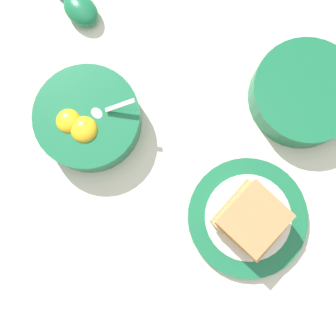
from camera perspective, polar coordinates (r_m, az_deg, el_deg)
name	(u,v)px	position (r m, az deg, el deg)	size (l,w,h in m)	color
ground_plane	(144,134)	(0.70, -3.55, 4.97)	(3.00, 3.00, 0.00)	silver
egg_bowl	(88,119)	(0.68, -11.52, 6.94)	(0.18, 0.18, 0.08)	#196B42
toast_plate	(247,217)	(0.68, 11.45, -7.04)	(0.20, 0.20, 0.01)	#196B42
toast_sandwich	(252,219)	(0.65, 12.03, -7.25)	(0.10, 0.10, 0.06)	tan
soup_spoon	(77,7)	(0.78, -13.05, 21.86)	(0.15, 0.05, 0.03)	#196B42
congee_bowl	(304,93)	(0.72, 19.16, 10.20)	(0.18, 0.18, 0.05)	#196B42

